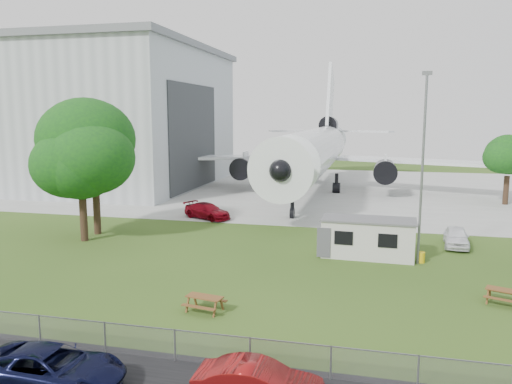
% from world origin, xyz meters
% --- Properties ---
extents(ground, '(160.00, 160.00, 0.00)m').
position_xyz_m(ground, '(0.00, 0.00, 0.00)').
color(ground, '#476522').
extents(concrete_apron, '(120.00, 46.00, 0.03)m').
position_xyz_m(concrete_apron, '(0.00, 38.00, 0.01)').
color(concrete_apron, '#B7B7B2').
rests_on(concrete_apron, ground).
extents(hangar, '(43.00, 31.00, 18.55)m').
position_xyz_m(hangar, '(-37.97, 36.00, 9.41)').
color(hangar, '#B2B7BC').
rests_on(hangar, ground).
extents(airliner, '(46.36, 47.73, 17.69)m').
position_xyz_m(airliner, '(-2.00, 35.86, 5.27)').
color(airliner, white).
rests_on(airliner, ground).
extents(site_cabin, '(6.80, 2.95, 2.62)m').
position_xyz_m(site_cabin, '(5.03, 7.07, 1.31)').
color(site_cabin, beige).
rests_on(site_cabin, ground).
extents(picnic_west, '(2.03, 1.79, 0.76)m').
position_xyz_m(picnic_west, '(-2.54, -4.49, 0.00)').
color(picnic_west, brown).
rests_on(picnic_west, ground).
extents(picnic_east, '(2.22, 2.04, 0.76)m').
position_xyz_m(picnic_east, '(11.93, -0.10, 0.00)').
color(picnic_east, brown).
rests_on(picnic_east, ground).
extents(fence, '(58.00, 0.04, 1.30)m').
position_xyz_m(fence, '(0.00, -9.50, 0.00)').
color(fence, gray).
rests_on(fence, ground).
extents(lamp_mast, '(0.16, 0.16, 12.00)m').
position_xyz_m(lamp_mast, '(8.20, 6.20, 6.00)').
color(lamp_mast, slate).
rests_on(lamp_mast, ground).
extents(tree_west_big, '(8.06, 8.06, 11.77)m').
position_xyz_m(tree_west_big, '(-16.26, 8.76, 7.73)').
color(tree_west_big, '#382619').
rests_on(tree_west_big, ground).
extents(tree_west_small, '(6.72, 6.72, 9.25)m').
position_xyz_m(tree_west_small, '(-16.04, 6.52, 5.88)').
color(tree_west_small, '#382619').
rests_on(tree_west_small, ground).
extents(tree_far_apron, '(5.15, 5.15, 7.89)m').
position_xyz_m(tree_far_apron, '(19.00, 30.79, 5.29)').
color(tree_far_apron, '#382619').
rests_on(tree_far_apron, ground).
extents(car_west_estate, '(5.31, 2.54, 1.46)m').
position_xyz_m(car_west_estate, '(-5.44, -12.36, 0.73)').
color(car_west_estate, black).
rests_on(car_west_estate, ground).
extents(car_ne_hatch, '(2.02, 4.28, 1.41)m').
position_xyz_m(car_ne_hatch, '(11.24, 11.24, 0.71)').
color(car_ne_hatch, white).
rests_on(car_ne_hatch, ground).
extents(car_apron_van, '(5.23, 3.97, 1.41)m').
position_xyz_m(car_apron_van, '(-9.61, 16.46, 0.71)').
color(car_apron_van, maroon).
rests_on(car_apron_van, ground).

